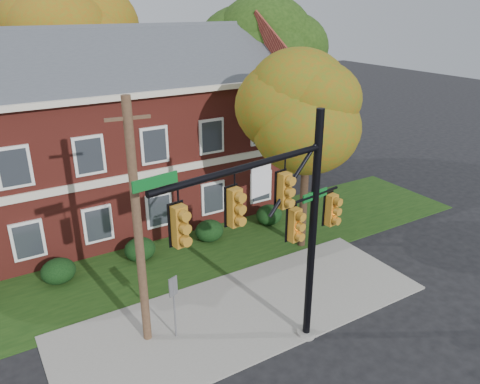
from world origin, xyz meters
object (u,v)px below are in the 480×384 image
apartment_building (96,127)px  hedge_far_right (269,215)px  tree_right_rear (273,49)px  hedge_left (58,271)px  hedge_right (209,231)px  traffic_signal (281,219)px  utility_pole (138,229)px  sign_post (174,298)px  tree_far_rear (75,36)px  hedge_center (140,249)px  tree_near_right (315,106)px

apartment_building → hedge_far_right: (7.00, -5.25, -4.46)m
apartment_building → tree_right_rear: bearing=4.3°
tree_right_rear → hedge_far_right: bearing=-125.2°
hedge_left → hedge_right: same height
hedge_left → hedge_far_right: same height
hedge_right → traffic_signal: bearing=-102.7°
hedge_left → tree_right_rear: (14.81, 6.11, 7.60)m
hedge_right → hedge_left: bearing=180.0°
apartment_building → hedge_right: apartment_building is taller
apartment_building → tree_right_rear: tree_right_rear is taller
apartment_building → hedge_far_right: apartment_building is taller
hedge_left → hedge_far_right: size_ratio=1.00×
hedge_left → utility_pole: size_ratio=0.17×
traffic_signal → sign_post: size_ratio=3.27×
hedge_left → tree_far_rear: size_ratio=0.12×
traffic_signal → utility_pole: 4.48m
utility_pole → sign_post: 2.77m
hedge_far_right → tree_far_rear: size_ratio=0.12×
hedge_right → traffic_signal: traffic_signal is taller
hedge_center → sign_post: (-0.82, -5.70, 1.13)m
tree_near_right → sign_post: 9.90m
tree_right_rear → traffic_signal: size_ratio=1.33×
hedge_far_right → traffic_signal: 10.70m
tree_near_right → hedge_center: bearing=158.6°
hedge_left → hedge_center: bearing=0.0°
hedge_far_right → utility_pole: 10.81m
hedge_center → hedge_far_right: size_ratio=1.00×
utility_pole → hedge_far_right: bearing=38.9°
tree_near_right → utility_pole: (-8.91, -2.42, -2.42)m
hedge_far_right → sign_post: size_ratio=0.58×
sign_post → hedge_right: bearing=33.4°
hedge_right → sign_post: (-4.32, -5.70, 1.13)m
hedge_far_right → sign_post: (-7.82, -5.70, 1.13)m
hedge_center → tree_right_rear: (11.31, 6.11, 7.60)m
hedge_center → traffic_signal: bearing=-78.4°
hedge_left → sign_post: sign_post is taller
apartment_building → hedge_right: 7.73m
hedge_center → utility_pole: 6.66m
tree_near_right → tree_right_rear: (4.09, 8.95, 1.45)m
apartment_building → sign_post: bearing=-94.3°
utility_pole → sign_post: utility_pole is taller
apartment_building → tree_near_right: apartment_building is taller
hedge_left → hedge_center: size_ratio=1.00×
tree_right_rear → traffic_signal: tree_right_rear is taller
hedge_center → tree_near_right: size_ratio=0.16×
traffic_signal → apartment_building: bearing=88.2°
hedge_right → tree_near_right: tree_near_right is taller
sign_post → tree_near_right: bearing=0.1°
tree_right_rear → tree_far_rear: (-9.97, 6.98, 0.72)m
hedge_left → tree_near_right: 12.68m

